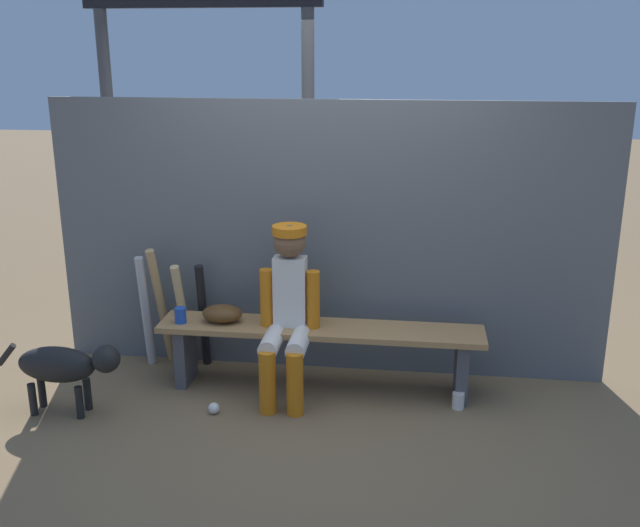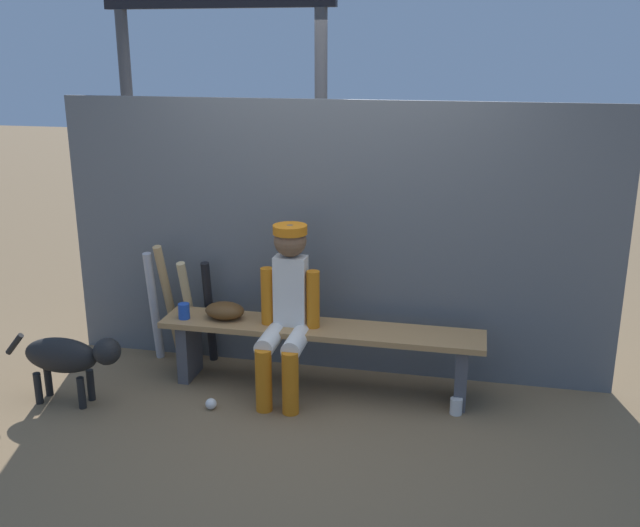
% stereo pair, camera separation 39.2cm
% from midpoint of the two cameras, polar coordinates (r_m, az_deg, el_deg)
% --- Properties ---
extents(ground_plane, '(30.00, 30.00, 0.00)m').
position_cam_midpoint_polar(ground_plane, '(5.14, -2.22, -9.90)').
color(ground_plane, brown).
extents(chainlink_fence, '(3.98, 0.03, 1.97)m').
position_cam_midpoint_polar(chainlink_fence, '(5.14, -1.64, 1.85)').
color(chainlink_fence, '#595E63').
rests_on(chainlink_fence, ground_plane).
extents(dugout_bench, '(2.23, 0.36, 0.47)m').
position_cam_midpoint_polar(dugout_bench, '(4.99, -2.26, -6.19)').
color(dugout_bench, '#AD7F4C').
rests_on(dugout_bench, ground_plane).
extents(player_seated, '(0.41, 0.55, 1.18)m').
position_cam_midpoint_polar(player_seated, '(4.82, -4.92, -3.48)').
color(player_seated, silver).
rests_on(player_seated, ground_plane).
extents(baseball_glove, '(0.28, 0.20, 0.12)m').
position_cam_midpoint_polar(baseball_glove, '(5.08, -9.94, -3.95)').
color(baseball_glove, '#593819').
rests_on(baseball_glove, dugout_bench).
extents(bat_aluminum_black, '(0.07, 0.15, 0.80)m').
position_cam_midpoint_polar(bat_aluminum_black, '(5.43, -11.28, -4.10)').
color(bat_aluminum_black, black).
rests_on(bat_aluminum_black, ground_plane).
extents(bat_wood_natural, '(0.09, 0.26, 0.82)m').
position_cam_midpoint_polar(bat_wood_natural, '(5.44, -12.81, -4.06)').
color(bat_wood_natural, tan).
rests_on(bat_wood_natural, ground_plane).
extents(bat_wood_tan, '(0.12, 0.28, 0.93)m').
position_cam_midpoint_polar(bat_wood_tan, '(5.50, -14.45, -3.34)').
color(bat_wood_tan, tan).
rests_on(bat_wood_tan, ground_plane).
extents(bat_aluminum_silver, '(0.07, 0.18, 0.87)m').
position_cam_midpoint_polar(bat_aluminum_silver, '(5.51, -15.61, -3.71)').
color(bat_aluminum_silver, '#B7B7BC').
rests_on(bat_aluminum_silver, ground_plane).
extents(baseball, '(0.07, 0.07, 0.07)m').
position_cam_midpoint_polar(baseball, '(4.89, -10.72, -11.22)').
color(baseball, white).
rests_on(baseball, ground_plane).
extents(cup_on_ground, '(0.08, 0.08, 0.11)m').
position_cam_midpoint_polar(cup_on_ground, '(4.91, 8.59, -10.71)').
color(cup_on_ground, silver).
rests_on(cup_on_ground, ground_plane).
extents(cup_on_bench, '(0.08, 0.08, 0.11)m').
position_cam_midpoint_polar(cup_on_bench, '(5.12, -13.14, -4.04)').
color(cup_on_bench, '#1E47AD').
rests_on(cup_on_bench, dugout_bench).
extents(scoreboard, '(2.16, 0.27, 3.72)m').
position_cam_midpoint_polar(scoreboard, '(5.97, -10.78, 19.43)').
color(scoreboard, '#3F3F42').
rests_on(scoreboard, ground_plane).
extents(dog, '(0.84, 0.20, 0.49)m').
position_cam_midpoint_polar(dog, '(5.03, -21.65, -7.55)').
color(dog, black).
rests_on(dog, ground_plane).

